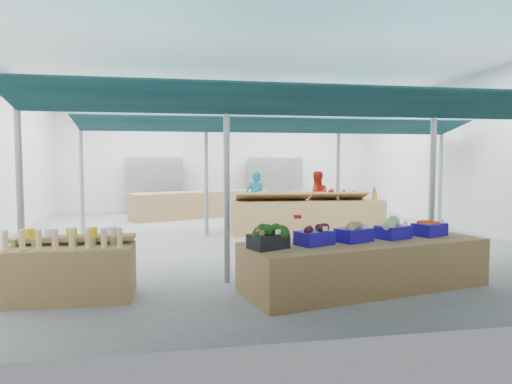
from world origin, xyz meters
The scene contains 23 objects.
floor centered at (0.00, 0.00, 0.00)m, with size 13.00×13.00×0.00m, color slate.
hall centered at (0.00, 1.44, 2.65)m, with size 13.00×13.00×13.00m.
pole_grid centered at (0.75, -1.75, 1.81)m, with size 10.00×4.60×3.00m.
awnings centered at (0.75, -1.75, 2.78)m, with size 9.50×7.08×0.30m.
back_shelving_left centered at (-2.50, 6.00, 1.00)m, with size 2.00×0.50×2.00m, color #B23F33.
back_shelving_right centered at (2.00, 6.00, 1.00)m, with size 2.00×0.50×2.00m, color #B23F33.
bottle_shelf centered at (-3.23, -4.47, 0.41)m, with size 1.70×1.09×1.03m.
veg_counter centered at (1.01, -4.68, 0.36)m, with size 3.71×1.24×0.72m, color olive.
fruit_counter centered at (1.68, 0.57, 0.43)m, with size 4.03×0.96×0.86m, color olive.
far_counter centered at (-0.86, 4.41, 0.44)m, with size 4.85×0.97×0.87m, color olive.
crate_stack centered at (2.59, -3.47, 0.30)m, with size 0.50×0.35×0.60m, color #180D97.
vendor_left centered at (0.48, 1.67, 0.81)m, with size 0.59×0.39×1.61m, color #1A76AB.
vendor_right centered at (2.28, 1.67, 0.81)m, with size 0.78×0.61×1.61m, color red.
crate_broccoli centered at (-0.55, -5.02, 0.88)m, with size 0.60×0.53×0.35m.
crate_beets centered at (0.15, -4.87, 0.85)m, with size 0.60×0.53×0.29m.
crate_celeriac centered at (0.81, -4.73, 0.87)m, with size 0.60×0.53×0.31m.
crate_cabbage centered at (1.51, -4.57, 0.88)m, with size 0.60×0.53×0.35m.
crate_carrots centered at (2.22, -4.42, 0.83)m, with size 0.60×0.53×0.29m.
sparrow centered at (-0.69, -5.18, 0.97)m, with size 0.12×0.09×0.11m.
pole_ribbon centered at (-0.03, -4.63, 1.08)m, with size 0.12×0.12×0.28m.
apple_heap_yellow centered at (0.72, 0.51, 1.03)m, with size 1.95×0.85×0.27m.
apple_heap_red centered at (2.49, 0.44, 1.03)m, with size 1.55×0.82×0.27m.
pineapple centered at (3.50, 0.40, 1.04)m, with size 0.14×0.14×0.39m.
Camera 1 is at (-1.81, -11.05, 1.93)m, focal length 32.00 mm.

